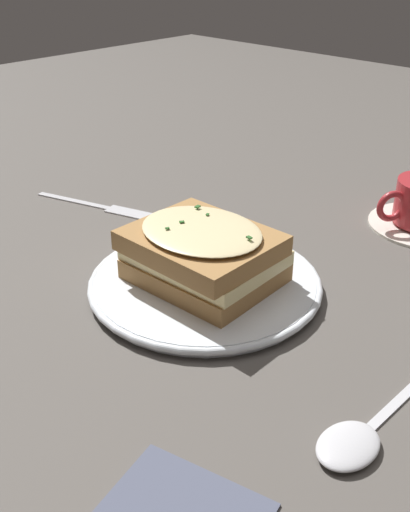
% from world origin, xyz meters
% --- Properties ---
extents(ground_plane, '(2.40, 2.40, 0.00)m').
position_xyz_m(ground_plane, '(0.00, 0.00, 0.00)').
color(ground_plane, '#514C47').
extents(dinner_plate, '(0.24, 0.24, 0.01)m').
position_xyz_m(dinner_plate, '(-0.01, 0.02, 0.01)').
color(dinner_plate, white).
rests_on(dinner_plate, ground_plane).
extents(sandwich, '(0.12, 0.15, 0.07)m').
position_xyz_m(sandwich, '(-0.01, 0.02, 0.04)').
color(sandwich, '#A37542').
rests_on(sandwich, dinner_plate).
extents(fork, '(0.07, 0.18, 0.00)m').
position_xyz_m(fork, '(-0.06, -0.22, 0.00)').
color(fork, silver).
rests_on(fork, ground_plane).
extents(spoon, '(0.16, 0.04, 0.01)m').
position_xyz_m(spoon, '(0.07, 0.24, 0.00)').
color(spoon, silver).
rests_on(spoon, ground_plane).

